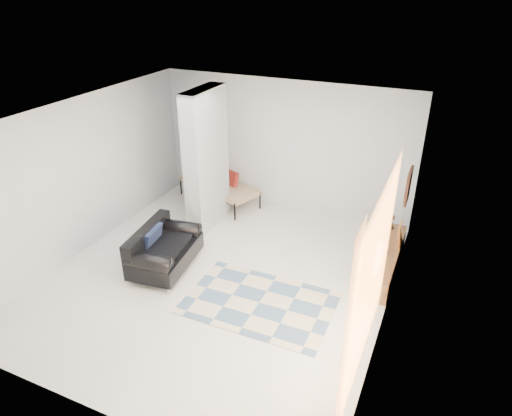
% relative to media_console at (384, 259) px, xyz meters
% --- Properties ---
extents(floor, '(6.00, 6.00, 0.00)m').
position_rel_media_console_xyz_m(floor, '(-2.52, -1.38, -0.20)').
color(floor, silver).
rests_on(floor, ground).
extents(ceiling, '(6.00, 6.00, 0.00)m').
position_rel_media_console_xyz_m(ceiling, '(-2.52, -1.38, 2.60)').
color(ceiling, white).
rests_on(ceiling, wall_back).
extents(wall_back, '(6.00, 0.00, 6.00)m').
position_rel_media_console_xyz_m(wall_back, '(-2.52, 1.62, 1.20)').
color(wall_back, silver).
rests_on(wall_back, ground).
extents(wall_front, '(6.00, 0.00, 6.00)m').
position_rel_media_console_xyz_m(wall_front, '(-2.52, -4.38, 1.20)').
color(wall_front, silver).
rests_on(wall_front, ground).
extents(wall_left, '(0.00, 6.00, 6.00)m').
position_rel_media_console_xyz_m(wall_left, '(-5.27, -1.38, 1.20)').
color(wall_left, silver).
rests_on(wall_left, ground).
extents(wall_right, '(0.00, 6.00, 6.00)m').
position_rel_media_console_xyz_m(wall_right, '(0.23, -1.38, 1.20)').
color(wall_right, silver).
rests_on(wall_right, ground).
extents(partition_column, '(0.35, 1.20, 2.80)m').
position_rel_media_console_xyz_m(partition_column, '(-3.62, 0.22, 1.20)').
color(partition_column, '#A8AEAF').
rests_on(partition_column, floor).
extents(hallway_door, '(0.85, 0.06, 2.04)m').
position_rel_media_console_xyz_m(hallway_door, '(-4.62, 1.58, 0.82)').
color(hallway_door, white).
rests_on(hallway_door, floor).
extents(curtain, '(0.00, 2.55, 2.55)m').
position_rel_media_console_xyz_m(curtain, '(0.15, -2.53, 1.25)').
color(curtain, '#F49840').
rests_on(curtain, wall_right).
extents(wall_art, '(0.04, 0.45, 0.55)m').
position_rel_media_console_xyz_m(wall_art, '(0.20, -0.00, 1.45)').
color(wall_art, '#36170E').
rests_on(wall_art, wall_right).
extents(media_console, '(0.45, 2.03, 0.80)m').
position_rel_media_console_xyz_m(media_console, '(0.00, 0.00, 0.00)').
color(media_console, brown).
rests_on(media_console, floor).
extents(loveseat, '(1.03, 1.55, 0.76)m').
position_rel_media_console_xyz_m(loveseat, '(-3.58, -1.51, 0.16)').
color(loveseat, silver).
rests_on(loveseat, floor).
extents(daybed, '(2.04, 1.40, 0.77)m').
position_rel_media_console_xyz_m(daybed, '(-3.94, 1.25, 0.21)').
color(daybed, black).
rests_on(daybed, floor).
extents(area_rug, '(2.31, 1.55, 0.01)m').
position_rel_media_console_xyz_m(area_rug, '(-1.62, -1.75, -0.20)').
color(area_rug, beige).
rests_on(area_rug, floor).
extents(cylinder_lamp, '(0.11, 0.11, 0.60)m').
position_rel_media_console_xyz_m(cylinder_lamp, '(-0.02, -0.79, 0.49)').
color(cylinder_lamp, white).
rests_on(cylinder_lamp, media_console).
extents(bronze_figurine, '(0.15, 0.15, 0.27)m').
position_rel_media_console_xyz_m(bronze_figurine, '(-0.05, 0.80, 0.33)').
color(bronze_figurine, '#311F15').
rests_on(bronze_figurine, media_console).
extents(vase, '(0.21, 0.21, 0.21)m').
position_rel_media_console_xyz_m(vase, '(-0.05, -0.04, 0.30)').
color(vase, silver).
rests_on(vase, media_console).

